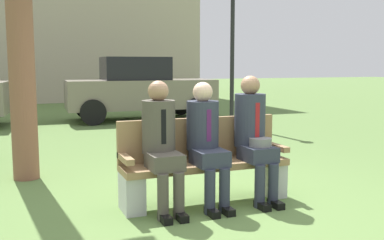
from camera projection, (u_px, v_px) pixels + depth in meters
The scene contains 7 objects.
ground_plane at pixel (220, 208), 4.65m from camera, with size 80.00×80.00×0.00m, color #5C7C3F.
park_bench at pixel (204, 163), 4.82m from camera, with size 1.82×0.44×0.90m.
seated_man_left at pixel (161, 139), 4.48m from camera, with size 0.34×0.72×1.32m.
seated_man_middle at pixel (206, 137), 4.66m from camera, with size 0.34×0.72×1.30m.
seated_man_right at pixel (254, 132), 4.86m from camera, with size 0.34×0.72×1.36m.
parked_car_far at pixel (139, 89), 12.02m from camera, with size 3.96×1.84×1.68m.
street_lamp at pixel (233, 26), 10.66m from camera, with size 0.24×0.24×3.96m.
Camera 1 is at (-1.91, -4.09, 1.47)m, focal length 41.89 mm.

